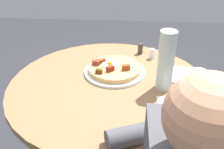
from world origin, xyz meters
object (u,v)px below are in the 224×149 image
knife (172,108)px  pepper_shaker (140,49)px  bread_plate (181,75)px  water_glass (197,83)px  pizza_plate (115,72)px  dining_table (109,114)px  water_bottle (166,61)px  salt_shaker (152,54)px  breakfast_pizza (114,68)px  fork (181,108)px

knife → pepper_shaker: (0.50, 0.11, 0.02)m
bread_plate → water_glass: 0.16m
pizza_plate → dining_table: bearing=170.7°
bread_plate → water_glass: water_glass is taller
pizza_plate → bread_plate: bearing=-92.0°
pizza_plate → knife: pizza_plate is taller
water_glass → pepper_shaker: 0.45m
water_bottle → pepper_shaker: bearing=15.4°
salt_shaker → knife: bearing=-173.2°
dining_table → water_bottle: bearing=-93.4°
breakfast_pizza → salt_shaker: 0.26m
pepper_shaker → salt_shaker: bearing=-132.9°
knife → water_glass: 0.17m
water_glass → pepper_shaker: water_glass is taller
dining_table → pizza_plate: bearing=-9.3°
knife → water_bottle: (0.16, 0.02, 0.13)m
pizza_plate → water_bottle: 0.29m
dining_table → water_bottle: 0.39m
bread_plate → pepper_shaker: size_ratio=2.85×
knife → salt_shaker: bearing=6.2°
dining_table → salt_shaker: 0.40m
bread_plate → water_glass: size_ratio=1.51×
water_glass → breakfast_pizza: bearing=66.5°
bread_plate → water_glass: (-0.15, -0.04, 0.05)m
breakfast_pizza → bread_plate: bearing=-91.9°
dining_table → water_glass: bearing=-98.0°
bread_plate → salt_shaker: bearing=35.9°
salt_shaker → breakfast_pizza: bearing=131.6°
salt_shaker → pizza_plate: bearing=131.9°
fork → knife: 0.04m
bread_plate → pepper_shaker: (0.24, 0.19, 0.02)m
dining_table → pizza_plate: size_ratio=3.11×
pepper_shaker → pizza_plate: bearing=150.4°
pizza_plate → pepper_shaker: 0.26m
pizza_plate → fork: 0.39m
breakfast_pizza → fork: (-0.28, -0.28, -0.02)m
fork → water_bottle: bearing=18.5°
salt_shaker → pepper_shaker: 0.08m
water_bottle → pepper_shaker: (0.35, 0.10, -0.10)m
salt_shaker → water_bottle: bearing=-173.1°
breakfast_pizza → pepper_shaker: bearing=-30.1°
breakfast_pizza → water_bottle: 0.28m
fork → water_glass: water_glass is taller
fork → salt_shaker: salt_shaker is taller
breakfast_pizza → water_glass: 0.40m
pizza_plate → knife: size_ratio=1.65×
knife → bread_plate: bearing=-17.0°
fork → salt_shaker: bearing=10.7°
pizza_plate → bread_plate: (-0.01, -0.32, -0.00)m
knife → salt_shaker: salt_shaker is taller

